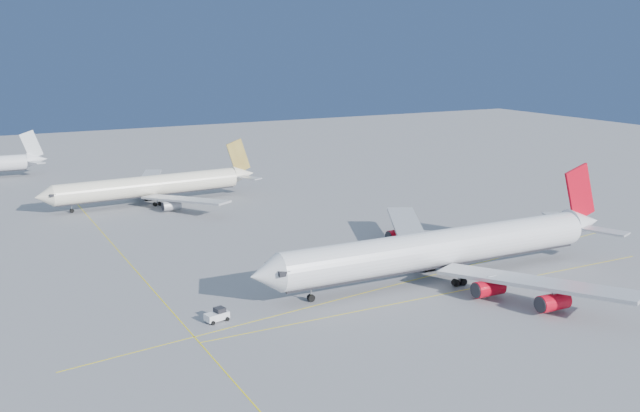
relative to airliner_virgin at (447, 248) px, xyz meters
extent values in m
plane|color=slate|center=(-8.87, 7.11, -5.62)|extent=(500.00, 500.00, 0.00)
cube|color=yellow|center=(-3.87, -6.89, -5.61)|extent=(90.00, 0.18, 0.02)
cube|color=yellow|center=(-8.87, 1.11, -5.61)|extent=(118.86, 16.88, 0.02)
cube|color=yellow|center=(-48.87, 37.11, -5.61)|extent=(0.18, 140.00, 0.02)
cylinder|color=white|center=(-1.65, 0.03, 0.19)|extent=(62.61, 7.64, 6.47)
cone|color=white|center=(-35.35, 0.66, 0.19)|extent=(5.14, 6.57, 6.47)
cone|color=white|center=(33.50, -0.63, 0.86)|extent=(7.93, 6.29, 6.15)
cube|color=black|center=(-33.23, 0.62, 0.86)|extent=(1.90, 6.18, 0.78)
cube|color=#B7B7BC|center=(3.68, -18.20, -1.59)|extent=(18.85, 31.77, 0.61)
cube|color=#B7B7BC|center=(4.35, 18.05, -1.59)|extent=(19.85, 31.44, 0.61)
cube|color=red|center=(31.83, -0.60, 7.11)|extent=(8.59, 0.66, 11.81)
cylinder|color=gray|center=(-27.27, 0.51, -3.72)|extent=(0.27, 0.27, 2.57)
cylinder|color=black|center=(-27.27, 0.51, -5.00)|extent=(1.24, 0.80, 1.23)
cylinder|color=gray|center=(-0.62, -4.57, -3.72)|extent=(0.36, 0.36, 2.57)
cylinder|color=black|center=(-0.62, -4.57, -5.00)|extent=(1.25, 1.03, 1.23)
cylinder|color=gray|center=(-0.44, 4.59, -3.72)|extent=(0.36, 0.36, 2.57)
cylinder|color=black|center=(-0.44, 4.59, -5.00)|extent=(1.25, 1.03, 1.23)
cylinder|color=red|center=(-0.73, -12.29, -3.69)|extent=(5.41, 2.89, 2.79)
cylinder|color=red|center=(3.82, -22.08, -3.69)|extent=(5.41, 2.89, 2.79)
cylinder|color=red|center=(-0.27, 12.31, -3.69)|extent=(5.41, 2.89, 2.79)
cylinder|color=red|center=(4.65, 21.93, -3.69)|extent=(5.41, 2.89, 2.79)
cylinder|color=white|center=(-31.86, 85.51, -0.81)|extent=(48.76, 8.32, 5.32)
cone|color=white|center=(-58.12, 83.88, -0.81)|extent=(4.52, 5.57, 5.32)
cone|color=white|center=(-4.38, 87.22, -0.25)|extent=(6.83, 5.45, 5.05)
cube|color=black|center=(-56.35, 83.99, -0.25)|extent=(1.80, 5.14, 0.65)
cube|color=#B7B7BC|center=(-26.45, 71.16, -2.27)|extent=(17.07, 25.10, 0.51)
cube|color=#B7B7BC|center=(-28.27, 100.42, -2.27)|extent=(14.41, 25.98, 0.51)
cube|color=#B39A43|center=(-5.78, 87.14, 4.95)|extent=(7.19, 0.87, 9.87)
cylinder|color=gray|center=(-51.71, 84.28, -4.03)|extent=(0.22, 0.22, 2.15)
cylinder|color=black|center=(-51.71, 84.28, -5.10)|extent=(1.07, 0.72, 1.03)
cylinder|color=gray|center=(-30.69, 81.80, -4.03)|extent=(0.30, 0.30, 2.15)
cylinder|color=black|center=(-30.69, 81.80, -5.10)|extent=(1.08, 0.90, 1.03)
cylinder|color=gray|center=(-31.16, 89.34, -4.03)|extent=(0.30, 0.30, 2.15)
cylinder|color=black|center=(-31.16, 89.34, -5.10)|extent=(1.08, 0.90, 1.03)
cylinder|color=#B7B7BC|center=(-29.28, 73.60, -4.02)|extent=(4.62, 2.61, 2.33)
cylinder|color=#B7B7BC|center=(-30.78, 97.65, -4.02)|extent=(4.62, 2.61, 2.33)
cone|color=white|center=(-52.56, 144.14, -0.60)|extent=(6.33, 4.91, 4.68)
cube|color=silver|center=(-53.88, 144.19, 4.29)|extent=(6.78, 0.64, 9.32)
cube|color=white|center=(-43.90, -0.33, -4.80)|extent=(3.92, 2.53, 1.09)
cube|color=black|center=(-43.36, -0.22, -3.98)|extent=(1.74, 1.81, 0.82)
cylinder|color=black|center=(-44.94, -1.53, -5.30)|extent=(0.69, 0.44, 0.63)
cylinder|color=black|center=(-45.34, 0.33, -5.30)|extent=(0.69, 0.44, 0.63)
cylinder|color=black|center=(-42.46, -0.99, -5.30)|extent=(0.69, 0.44, 0.63)
cylinder|color=black|center=(-42.86, 0.87, -5.30)|extent=(0.69, 0.44, 0.63)
camera|label=1|loc=(-77.68, -98.18, 35.98)|focal=40.00mm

